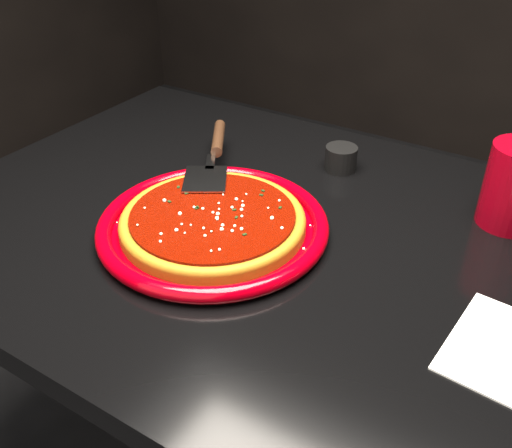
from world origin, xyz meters
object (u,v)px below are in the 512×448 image
Objects in this scene: table at (282,393)px; ramekin at (341,158)px; plate at (213,225)px; pizza_server at (213,155)px.

ramekin reaches higher than table.
ramekin is at bearing 95.24° from table.
table is 3.33× the size of plate.
pizza_server is (-0.10, 0.15, 0.03)m from plate.
plate is 6.09× the size of ramekin.
table is at bearing -54.96° from pizza_server.
table is at bearing -84.76° from ramekin.
plate is 0.18m from pizza_server.
plate is at bearing -104.82° from ramekin.
ramekin is (0.18, 0.15, -0.02)m from pizza_server.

